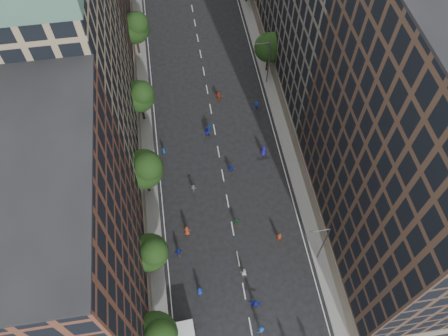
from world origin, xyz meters
name	(u,v)px	position (x,y,z in m)	size (l,w,h in m)	color
ground	(211,111)	(0.00, 40.00, 0.00)	(240.00, 240.00, 0.00)	black
sidewalk_left	(137,86)	(-12.00, 47.50, 0.07)	(4.00, 105.00, 0.15)	slate
sidewalk_right	(271,71)	(12.00, 47.50, 0.07)	(4.00, 105.00, 0.15)	slate
bldg_left_a	(60,254)	(-19.00, 11.00, 15.00)	(14.00, 22.00, 30.00)	#583021
bldg_left_b	(64,70)	(-19.00, 35.00, 17.00)	(14.00, 26.00, 34.00)	#847356
bldg_right_a	(416,156)	(19.00, 15.00, 18.00)	(14.00, 30.00, 36.00)	#422E23
bldg_right_b	(334,0)	(19.00, 44.00, 16.50)	(14.00, 28.00, 33.00)	#5F574E
tree_left_0	(156,335)	(-11.01, 3.85, 5.96)	(5.20, 5.20, 8.83)	black
tree_left_1	(151,252)	(-11.02, 13.86, 5.55)	(4.80, 4.80, 8.21)	black
tree_left_2	(145,168)	(-10.99, 25.83, 6.36)	(5.60, 5.60, 9.45)	black
tree_left_3	(140,95)	(-11.02, 39.85, 5.82)	(5.00, 5.00, 8.58)	black
tree_left_4	(135,27)	(-11.00, 55.84, 6.10)	(5.40, 5.40, 9.08)	black
tree_right_a	(270,46)	(11.38, 47.85, 5.63)	(5.00, 5.00, 8.39)	black
streetlamp_near	(322,242)	(10.37, 12.00, 5.17)	(2.64, 0.22, 9.06)	#595B60
streetlamp_far	(268,61)	(10.37, 45.00, 5.17)	(2.64, 0.22, 9.06)	#595B60
skater_0	(200,291)	(-5.71, 9.59, 0.88)	(0.86, 0.56, 1.75)	#122E97
skater_3	(261,330)	(1.11, 3.66, 0.88)	(1.13, 0.65, 1.76)	#133EA0
skater_4	(179,252)	(-7.85, 15.28, 0.95)	(1.11, 0.46, 1.90)	navy
skater_5	(255,304)	(1.00, 6.90, 0.96)	(1.77, 0.56, 1.91)	#1525AC
skater_6	(187,231)	(-6.39, 18.21, 0.97)	(0.95, 0.62, 1.94)	#963319
skater_7	(279,237)	(6.02, 15.34, 0.95)	(0.69, 0.45, 1.89)	maroon
skater_8	(244,272)	(0.33, 11.15, 0.91)	(0.88, 0.69, 1.81)	silver
skater_9	(193,189)	(-4.72, 24.94, 0.77)	(1.00, 0.57, 1.54)	#404045
skater_10	(236,222)	(0.58, 18.54, 0.84)	(0.98, 0.41, 1.67)	#1B5C28
skater_11	(231,169)	(1.29, 27.52, 0.77)	(1.42, 0.45, 1.53)	#12279A
skater_12	(263,151)	(6.83, 29.83, 0.97)	(0.95, 0.62, 1.94)	#1A14A4
skater_13	(164,152)	(-8.50, 32.26, 0.81)	(0.59, 0.39, 1.63)	#13449D
skater_14	(207,132)	(-1.36, 34.99, 0.91)	(0.89, 0.69, 1.83)	#11138E
skater_15	(256,106)	(7.53, 39.07, 0.88)	(1.14, 0.66, 1.77)	#122B99
skater_16	(209,129)	(-0.90, 35.57, 0.96)	(1.13, 0.47, 1.93)	#13469E
skater_17	(218,97)	(1.61, 42.26, 0.85)	(1.57, 0.50, 1.70)	#A3371B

